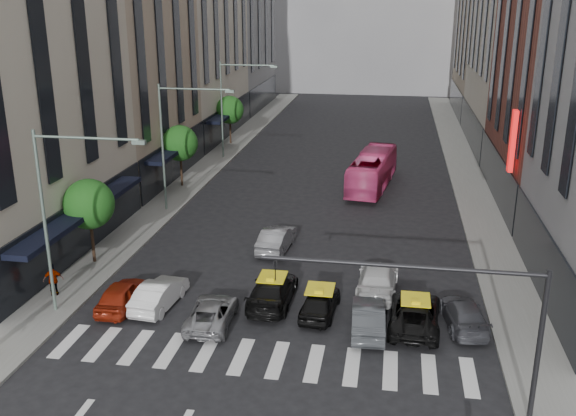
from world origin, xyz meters
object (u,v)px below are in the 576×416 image
at_px(streetlamp_near, 61,199).
at_px(taxi_left, 272,290).
at_px(streetlamp_mid, 175,131).
at_px(car_red, 122,295).
at_px(streetlamp_far, 231,97).
at_px(pedestrian_far, 53,280).
at_px(car_white_front, 159,294).
at_px(bus, 372,170).
at_px(taxi_center, 320,302).

relative_size(streetlamp_near, taxi_left, 1.79).
xyz_separation_m(streetlamp_mid, car_red, (2.10, -14.95, -5.21)).
bearing_deg(streetlamp_near, streetlamp_far, 90.00).
relative_size(car_red, pedestrian_far, 2.38).
bearing_deg(taxi_left, car_white_front, 13.21).
height_order(streetlamp_near, car_white_front, streetlamp_near).
height_order(streetlamp_mid, bus, streetlamp_mid).
bearing_deg(car_white_front, streetlamp_mid, -69.84).
relative_size(car_white_front, bus, 0.40).
bearing_deg(car_red, streetlamp_mid, -83.95).
bearing_deg(bus, streetlamp_mid, 39.59).
relative_size(car_red, taxi_left, 0.81).
height_order(streetlamp_near, pedestrian_far, streetlamp_near).
height_order(car_white_front, taxi_center, car_white_front).
bearing_deg(pedestrian_far, streetlamp_near, 117.30).
xyz_separation_m(streetlamp_near, taxi_left, (9.44, 2.68, -5.17)).
bearing_deg(taxi_center, bus, -89.62).
height_order(car_red, car_white_front, car_red).
relative_size(car_red, bus, 0.39).
bearing_deg(car_red, streetlamp_near, 24.61).
height_order(car_white_front, taxi_left, taxi_left).
bearing_deg(streetlamp_near, pedestrian_far, 140.21).
xyz_separation_m(streetlamp_far, bus, (13.54, -7.60, -4.45)).
xyz_separation_m(car_white_front, pedestrian_far, (-5.70, 0.04, 0.32)).
relative_size(taxi_left, pedestrian_far, 2.93).
distance_m(streetlamp_near, streetlamp_far, 32.00).
xyz_separation_m(taxi_left, bus, (4.10, 21.73, 0.72)).
bearing_deg(bus, car_red, 71.67).
xyz_separation_m(streetlamp_far, car_red, (2.10, -30.95, -5.21)).
height_order(streetlamp_near, streetlamp_mid, same).
distance_m(car_white_front, pedestrian_far, 5.71).
relative_size(streetlamp_far, pedestrian_far, 5.24).
distance_m(car_red, taxi_center, 9.88).
bearing_deg(taxi_left, streetlamp_near, 16.53).
bearing_deg(streetlamp_mid, car_white_front, -74.96).
bearing_deg(streetlamp_near, taxi_center, 9.13).
xyz_separation_m(streetlamp_near, car_white_front, (3.91, 1.45, -5.21)).
bearing_deg(pedestrian_far, taxi_center, 158.88).
distance_m(taxi_left, taxi_center, 2.61).
distance_m(taxi_left, bus, 22.12).
bearing_deg(pedestrian_far, car_red, 150.67).
xyz_separation_m(taxi_center, bus, (1.60, 22.48, 0.78)).
distance_m(streetlamp_far, bus, 16.16).
height_order(car_red, pedestrian_far, pedestrian_far).
distance_m(streetlamp_near, car_red, 5.72).
bearing_deg(car_red, taxi_center, -176.93).
distance_m(streetlamp_mid, streetlamp_far, 16.00).
bearing_deg(car_red, streetlamp_far, -88.07).
distance_m(streetlamp_near, car_white_front, 6.67).
bearing_deg(streetlamp_far, pedestrian_far, -93.36).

